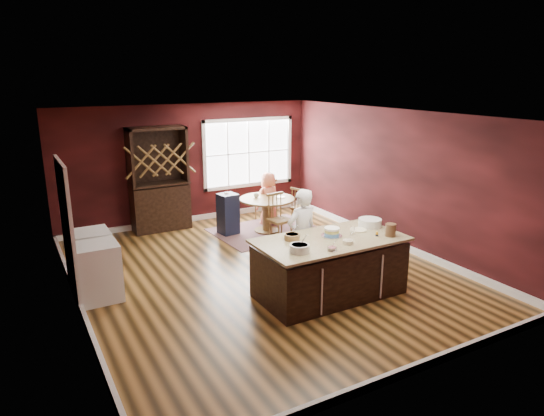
{
  "coord_description": "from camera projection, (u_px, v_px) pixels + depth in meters",
  "views": [
    {
      "loc": [
        -3.65,
        -6.94,
        3.34
      ],
      "look_at": [
        0.36,
        0.25,
        1.05
      ],
      "focal_mm": 32.0,
      "sensor_mm": 36.0,
      "label": 1
    }
  ],
  "objects": [
    {
      "name": "bowl_yellow",
      "position": [
        292.0,
        237.0,
        7.3
      ],
      "size": [
        0.24,
        0.24,
        0.09
      ],
      "primitive_type": "cylinder",
      "color": "#915A35",
      "rests_on": "kitchen_island"
    },
    {
      "name": "washer",
      "position": [
        98.0,
        272.0,
        7.32
      ],
      "size": [
        0.61,
        0.59,
        0.89
      ],
      "primitive_type": "cube",
      "color": "white",
      "rests_on": "ground"
    },
    {
      "name": "table_plate",
      "position": [
        280.0,
        197.0,
        10.5
      ],
      "size": [
        0.2,
        0.2,
        0.01
      ],
      "primitive_type": "cylinder",
      "color": "beige",
      "rests_on": "dining_table"
    },
    {
      "name": "drinking_glass",
      "position": [
        353.0,
        231.0,
        7.5
      ],
      "size": [
        0.07,
        0.07,
        0.14
      ],
      "primitive_type": "cylinder",
      "color": "white",
      "rests_on": "kitchen_island"
    },
    {
      "name": "rug",
      "position": [
        267.0,
        231.0,
        10.63
      ],
      "size": [
        2.34,
        1.86,
        0.01
      ],
      "primitive_type": "cube",
      "rotation": [
        0.0,
        0.0,
        0.06
      ],
      "color": "brown",
      "rests_on": "ground"
    },
    {
      "name": "bowl_blue",
      "position": [
        300.0,
        248.0,
        6.8
      ],
      "size": [
        0.28,
        0.28,
        0.11
      ],
      "primitive_type": "cylinder",
      "color": "silver",
      "rests_on": "kitchen_island"
    },
    {
      "name": "chair_east",
      "position": [
        301.0,
        206.0,
        10.9
      ],
      "size": [
        0.45,
        0.46,
        0.91
      ],
      "primitive_type": null,
      "rotation": [
        0.0,
        0.0,
        1.83
      ],
      "color": "#915D39",
      "rests_on": "ground"
    },
    {
      "name": "toy_figurine",
      "position": [
        377.0,
        234.0,
        7.46
      ],
      "size": [
        0.05,
        0.05,
        0.08
      ],
      "primitive_type": null,
      "color": "#EFA317",
      "rests_on": "kitchen_island"
    },
    {
      "name": "hutch",
      "position": [
        159.0,
        179.0,
        10.48
      ],
      "size": [
        1.23,
        0.51,
        2.26
      ],
      "primitive_type": "cube",
      "color": "#3A1F12",
      "rests_on": "ground"
    },
    {
      "name": "stoneware_crock",
      "position": [
        391.0,
        230.0,
        7.45
      ],
      "size": [
        0.16,
        0.16,
        0.2
      ],
      "primitive_type": "cylinder",
      "color": "brown",
      "rests_on": "kitchen_island"
    },
    {
      "name": "toddler",
      "position": [
        228.0,
        196.0,
        10.35
      ],
      "size": [
        0.18,
        0.14,
        0.26
      ],
      "primitive_type": null,
      "color": "#8CA5BF",
      "rests_on": "high_chair"
    },
    {
      "name": "white_tub",
      "position": [
        370.0,
        223.0,
        7.93
      ],
      "size": [
        0.38,
        0.38,
        0.13
      ],
      "primitive_type": "cylinder",
      "color": "silver",
      "rests_on": "kitchen_island"
    },
    {
      "name": "kitchen_island",
      "position": [
        329.0,
        268.0,
        7.48
      ],
      "size": [
        2.29,
        1.2,
        0.92
      ],
      "color": "black",
      "rests_on": "ground"
    },
    {
      "name": "chair_south",
      "position": [
        280.0,
        218.0,
        9.84
      ],
      "size": [
        0.47,
        0.45,
        1.01
      ],
      "primitive_type": null,
      "rotation": [
        0.0,
        0.0,
        0.12
      ],
      "color": "brown",
      "rests_on": "ground"
    },
    {
      "name": "dinner_plate",
      "position": [
        358.0,
        230.0,
        7.74
      ],
      "size": [
        0.27,
        0.27,
        0.02
      ],
      "primitive_type": "cylinder",
      "color": "beige",
      "rests_on": "kitchen_island"
    },
    {
      "name": "layer_cake",
      "position": [
        332.0,
        232.0,
        7.45
      ],
      "size": [
        0.33,
        0.33,
        0.13
      ],
      "primitive_type": null,
      "color": "white",
      "rests_on": "kitchen_island"
    },
    {
      "name": "seated_woman",
      "position": [
        268.0,
        199.0,
        10.95
      ],
      "size": [
        0.66,
        0.5,
        1.21
      ],
      "primitive_type": "imported",
      "rotation": [
        0.0,
        0.0,
        3.35
      ],
      "color": "#E47454",
      "rests_on": "ground"
    },
    {
      "name": "bowl_olive",
      "position": [
        348.0,
        242.0,
        7.13
      ],
      "size": [
        0.16,
        0.16,
        0.06
      ],
      "primitive_type": "cylinder",
      "color": "beige",
      "rests_on": "kitchen_island"
    },
    {
      "name": "table_cup",
      "position": [
        256.0,
        195.0,
        10.47
      ],
      "size": [
        0.14,
        0.14,
        0.09
      ],
      "primitive_type": "imported",
      "rotation": [
        0.0,
        0.0,
        -0.27
      ],
      "color": "silver",
      "rests_on": "dining_table"
    },
    {
      "name": "high_chair",
      "position": [
        228.0,
        213.0,
        10.36
      ],
      "size": [
        0.42,
        0.42,
        0.92
      ],
      "primitive_type": null,
      "rotation": [
        0.0,
        0.0,
        0.14
      ],
      "color": "black",
      "rests_on": "ground"
    },
    {
      "name": "baker",
      "position": [
        302.0,
        235.0,
        7.96
      ],
      "size": [
        0.6,
        0.42,
        1.56
      ],
      "primitive_type": "imported",
      "rotation": [
        0.0,
        0.0,
        3.23
      ],
      "color": "silver",
      "rests_on": "ground"
    },
    {
      "name": "chair_north",
      "position": [
        265.0,
        199.0,
        11.28
      ],
      "size": [
        0.44,
        0.42,
        1.03
      ],
      "primitive_type": null,
      "rotation": [
        0.0,
        0.0,
        3.17
      ],
      "color": "brown",
      "rests_on": "ground"
    },
    {
      "name": "dining_table",
      "position": [
        267.0,
        208.0,
        10.49
      ],
      "size": [
        1.19,
        1.19,
        0.75
      ],
      "color": "olive",
      "rests_on": "ground"
    },
    {
      "name": "window",
      "position": [
        248.0,
        153.0,
        11.67
      ],
      "size": [
        2.36,
        0.1,
        1.66
      ],
      "primitive_type": null,
      "color": "white",
      "rests_on": "room_shell"
    },
    {
      "name": "bowl_pink",
      "position": [
        332.0,
        249.0,
        6.86
      ],
      "size": [
        0.14,
        0.14,
        0.05
      ],
      "primitive_type": "cylinder",
      "color": "silver",
      "rests_on": "kitchen_island"
    },
    {
      "name": "dryer",
      "position": [
        91.0,
        258.0,
        7.86
      ],
      "size": [
        0.62,
        0.6,
        0.9
      ],
      "primitive_type": "cube",
      "color": "white",
      "rests_on": "ground"
    },
    {
      "name": "doorway",
      "position": [
        68.0,
        233.0,
        7.28
      ],
      "size": [
        0.08,
        1.26,
        2.13
      ],
      "primitive_type": null,
      "color": "white",
      "rests_on": "room_shell"
    },
    {
      "name": "room_shell",
      "position": [
        261.0,
        197.0,
        8.09
      ],
      "size": [
        7.0,
        7.0,
        7.0
      ],
      "color": "olive",
      "rests_on": "ground"
    }
  ]
}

